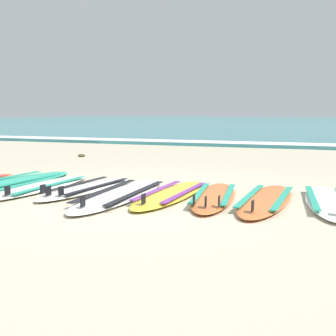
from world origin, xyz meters
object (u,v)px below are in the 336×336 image
surfboard_1 (8,183)px  surfboard_8 (329,201)px  surfboard_5 (171,194)px  surfboard_7 (266,200)px  surfboard_2 (40,187)px  surfboard_3 (87,188)px  surfboard_6 (214,196)px  surfboard_4 (121,194)px

surfboard_1 → surfboard_8: size_ratio=1.26×
surfboard_1 → surfboard_5: bearing=0.6°
surfboard_7 → surfboard_2: bearing=-177.0°
surfboard_3 → surfboard_8: 3.02m
surfboard_1 → surfboard_3: bearing=2.4°
surfboard_3 → surfboard_5: same height
surfboard_2 → surfboard_6: 2.38m
surfboard_5 → surfboard_8: size_ratio=0.99×
surfboard_1 → surfboard_4: bearing=-6.0°
surfboard_1 → surfboard_3: size_ratio=1.31×
surfboard_6 → surfboard_8: size_ratio=0.94×
surfboard_4 → surfboard_7: bearing=9.0°
surfboard_4 → surfboard_2: bearing=174.7°
surfboard_4 → surfboard_1: bearing=174.0°
surfboard_2 → surfboard_7: 2.99m
surfboard_4 → surfboard_6: (1.11, 0.25, 0.00)m
surfboard_2 → surfboard_8: 3.69m
surfboard_4 → surfboard_8: same height
surfboard_6 → surfboard_2: bearing=-176.8°
surfboard_2 → surfboard_6: (2.38, 0.13, 0.00)m
surfboard_1 → surfboard_7: bearing=1.2°
surfboard_2 → surfboard_5: same height
surfboard_4 → surfboard_8: 2.44m
surfboard_1 → surfboard_6: 2.97m
surfboard_2 → surfboard_6: size_ratio=1.11×
surfboard_1 → surfboard_2: same height
surfboard_3 → surfboard_4: same height
surfboard_6 → surfboard_4: bearing=-167.3°
surfboard_3 → surfboard_6: same height
surfboard_3 → surfboard_4: (0.61, -0.25, -0.00)m
surfboard_1 → surfboard_7: size_ratio=1.26×
surfboard_3 → surfboard_7: size_ratio=0.97×
surfboard_7 → surfboard_8: (0.68, 0.15, 0.00)m
surfboard_4 → surfboard_8: size_ratio=1.13×
surfboard_1 → surfboard_3: (1.24, 0.05, 0.00)m
surfboard_4 → surfboard_6: bearing=12.7°
surfboard_3 → surfboard_8: bearing=3.3°
surfboard_3 → surfboard_6: (1.72, 0.00, 0.00)m
surfboard_2 → surfboard_7: same height
surfboard_5 → surfboard_8: same height
surfboard_3 → surfboard_4: size_ratio=0.85×
surfboard_1 → surfboard_8: 4.27m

